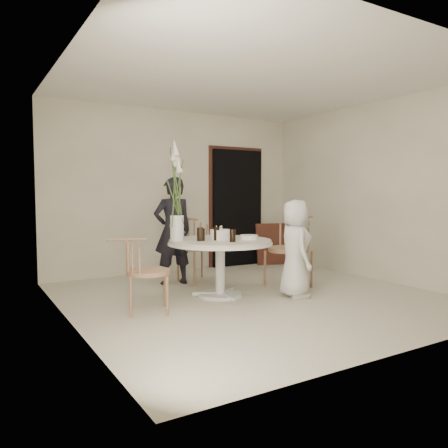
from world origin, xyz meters
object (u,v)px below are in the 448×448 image
table (220,248)px  chair_far (193,240)px  birthday_cake (220,235)px  chair_right (295,241)px  flower_vase (177,199)px  boy (295,248)px  chair_left (137,264)px  girl (173,231)px

table → chair_far: bearing=80.9°
table → birthday_cake: birthday_cake is taller
table → chair_right: (1.21, -0.03, 0.03)m
flower_vase → birthday_cake: bearing=-17.1°
boy → flower_vase: bearing=81.3°
boy → birthday_cake: (-0.80, 0.52, 0.17)m
table → chair_left: chair_left is taller
chair_left → girl: (0.97, 1.21, 0.24)m
girl → flower_vase: size_ratio=1.24×
chair_far → birthday_cake: (-0.17, -1.10, 0.18)m
table → girl: bearing=101.4°
chair_left → boy: (1.98, -0.31, 0.08)m
girl → chair_right: bearing=148.0°
flower_vase → boy: bearing=-27.4°
chair_right → birthday_cake: bearing=-102.6°
boy → chair_left: bearing=99.8°
chair_right → boy: boy is taller
chair_far → birthday_cake: chair_far is taller
flower_vase → chair_left: bearing=-150.2°
table → boy: size_ratio=1.07×
girl → flower_vase: (-0.32, -0.84, 0.47)m
chair_left → flower_vase: (0.65, 0.37, 0.71)m
table → birthday_cake: size_ratio=5.04×
girl → flower_vase: flower_vase is taller
table → birthday_cake: 0.18m
chair_far → flower_vase: size_ratio=0.76×
boy → chair_right: bearing=-21.1°
chair_right → flower_vase: flower_vase is taller
chair_far → chair_left: size_ratio=1.14×
chair_right → chair_left: (-2.39, -0.18, -0.10)m
chair_far → birthday_cake: bearing=-105.7°
chair_right → chair_left: 2.40m
table → boy: (0.80, -0.52, 0.00)m
chair_left → girl: 1.57m
birthday_cake → boy: bearing=-33.4°
chair_left → girl: bearing=-19.5°
chair_left → boy: 2.00m
chair_right → boy: 0.64m
chair_right → girl: girl is taller
boy → birthday_cake: bearing=75.4°
chair_left → boy: size_ratio=0.67×
chair_far → chair_right: (1.04, -1.13, 0.03)m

